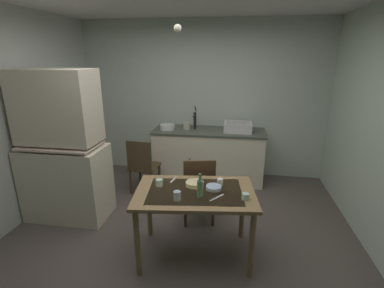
% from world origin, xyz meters
% --- Properties ---
extents(ground_plane, '(5.19, 5.19, 0.00)m').
position_xyz_m(ground_plane, '(0.00, 0.00, 0.00)').
color(ground_plane, '#554A45').
extents(wall_back, '(4.24, 0.10, 2.62)m').
position_xyz_m(wall_back, '(0.00, 2.14, 1.31)').
color(wall_back, silver).
rests_on(wall_back, ground).
extents(hutch_cabinet, '(1.03, 0.56, 1.91)m').
position_xyz_m(hutch_cabinet, '(-1.54, 0.34, 0.89)').
color(hutch_cabinet, beige).
rests_on(hutch_cabinet, ground).
extents(counter_cabinet, '(1.83, 0.64, 0.87)m').
position_xyz_m(counter_cabinet, '(0.16, 1.77, 0.44)').
color(counter_cabinet, beige).
rests_on(counter_cabinet, ground).
extents(sink_basin, '(0.44, 0.34, 0.15)m').
position_xyz_m(sink_basin, '(0.62, 1.77, 0.95)').
color(sink_basin, white).
rests_on(sink_basin, counter_cabinet).
extents(hand_pump, '(0.05, 0.27, 0.39)m').
position_xyz_m(hand_pump, '(-0.09, 1.82, 1.04)').
color(hand_pump, '#232328').
rests_on(hand_pump, counter_cabinet).
extents(mixing_bowl_counter, '(0.24, 0.24, 0.08)m').
position_xyz_m(mixing_bowl_counter, '(-0.53, 1.72, 0.91)').
color(mixing_bowl_counter, white).
rests_on(mixing_bowl_counter, counter_cabinet).
extents(stoneware_crock, '(0.12, 0.12, 0.11)m').
position_xyz_m(stoneware_crock, '(-0.22, 1.80, 0.93)').
color(stoneware_crock, beige).
rests_on(stoneware_crock, counter_cabinet).
extents(dining_table, '(1.28, 0.90, 0.75)m').
position_xyz_m(dining_table, '(0.21, -0.17, 0.65)').
color(dining_table, olive).
rests_on(dining_table, ground).
extents(chair_far_side, '(0.47, 0.47, 0.89)m').
position_xyz_m(chair_far_side, '(0.17, 0.44, 0.47)').
color(chair_far_side, '#473620').
rests_on(chair_far_side, ground).
extents(chair_by_counter, '(0.43, 0.43, 0.86)m').
position_xyz_m(chair_by_counter, '(-0.78, 1.12, 0.45)').
color(chair_by_counter, '#493821').
rests_on(chair_by_counter, ground).
extents(serving_bowl_wide, '(0.19, 0.19, 0.04)m').
position_xyz_m(serving_bowl_wide, '(0.19, -0.04, 0.77)').
color(serving_bowl_wide, beige).
rests_on(serving_bowl_wide, dining_table).
extents(soup_bowl_small, '(0.16, 0.16, 0.03)m').
position_xyz_m(soup_bowl_small, '(0.40, -0.09, 0.77)').
color(soup_bowl_small, '#9EB2C6').
rests_on(soup_bowl_small, dining_table).
extents(teacup_mint, '(0.07, 0.07, 0.09)m').
position_xyz_m(teacup_mint, '(0.07, -0.37, 0.79)').
color(teacup_mint, '#9EB2C6').
rests_on(teacup_mint, dining_table).
extents(mug_tall, '(0.06, 0.06, 0.06)m').
position_xyz_m(mug_tall, '(0.45, 0.03, 0.78)').
color(mug_tall, white).
rests_on(mug_tall, dining_table).
extents(mug_dark, '(0.07, 0.07, 0.06)m').
position_xyz_m(mug_dark, '(0.71, -0.26, 0.78)').
color(mug_dark, '#ADD1C1').
rests_on(mug_dark, dining_table).
extents(teacup_cream, '(0.08, 0.08, 0.07)m').
position_xyz_m(teacup_cream, '(-0.17, -0.11, 0.79)').
color(teacup_cream, '#ADD1C1').
rests_on(teacup_cream, dining_table).
extents(glass_bottle, '(0.06, 0.06, 0.24)m').
position_xyz_m(glass_bottle, '(0.28, -0.27, 0.84)').
color(glass_bottle, '#4C7F56').
rests_on(glass_bottle, dining_table).
extents(table_knife, '(0.13, 0.16, 0.00)m').
position_xyz_m(table_knife, '(0.44, -0.27, 0.75)').
color(table_knife, silver).
rests_on(table_knife, dining_table).
extents(teaspoon_near_bowl, '(0.05, 0.16, 0.00)m').
position_xyz_m(teaspoon_near_bowl, '(-0.06, 0.06, 0.75)').
color(teaspoon_near_bowl, beige).
rests_on(teaspoon_near_bowl, dining_table).
extents(pendant_bulb, '(0.08, 0.08, 0.08)m').
position_xyz_m(pendant_bulb, '(-0.05, 0.37, 2.32)').
color(pendant_bulb, '#F9EFCC').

